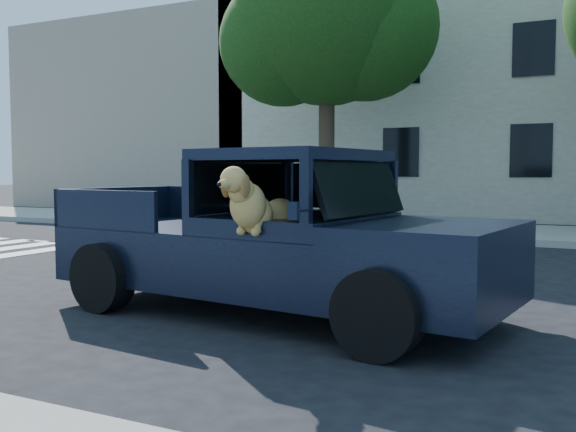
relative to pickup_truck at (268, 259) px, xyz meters
name	(u,v)px	position (x,y,z in m)	size (l,w,h in m)	color
ground	(324,303)	(0.34, 0.79, -0.61)	(120.00, 120.00, 0.00)	black
far_sidewalk	(468,232)	(0.34, 9.99, -0.54)	(60.00, 4.00, 0.15)	gray
lane_stripes	(530,274)	(2.34, 4.19, -0.60)	(21.60, 0.14, 0.01)	silver
street_tree_left	(328,21)	(-3.63, 10.41, 5.10)	(6.00, 5.20, 8.60)	#332619
building_left	(160,117)	(-14.66, 17.29, 3.39)	(12.00, 6.00, 8.00)	tan
pickup_truck	(268,259)	(0.00, 0.00, 0.00)	(5.25, 2.88, 1.81)	black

